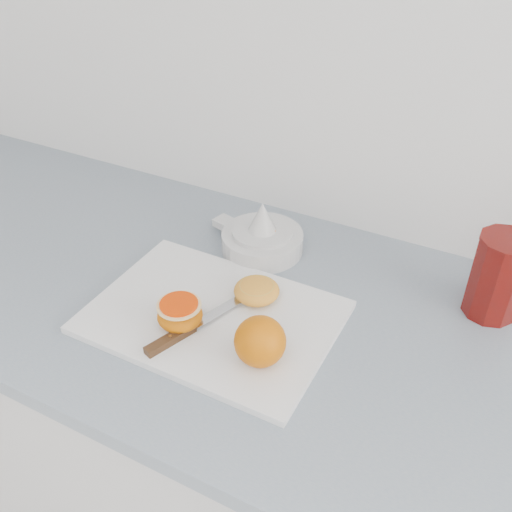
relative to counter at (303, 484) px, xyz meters
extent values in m
cube|color=silver|center=(0.00, 0.00, -0.02)|extent=(2.22, 0.60, 0.86)
cube|color=#8B949B|center=(0.00, 0.00, 0.43)|extent=(2.27, 0.64, 0.03)
cube|color=white|center=(-0.15, -0.07, 0.45)|extent=(0.39, 0.28, 0.01)
sphere|color=#DB6E00|center=(-0.04, -0.12, 0.49)|extent=(0.08, 0.08, 0.08)
ellipsoid|color=#DB6E00|center=(-0.18, -0.11, 0.47)|extent=(0.07, 0.07, 0.04)
cylinder|color=#FFD98E|center=(-0.18, -0.11, 0.50)|extent=(0.07, 0.07, 0.00)
cylinder|color=#DE3D00|center=(-0.18, -0.11, 0.50)|extent=(0.06, 0.06, 0.00)
ellipsoid|color=orange|center=(-0.11, 0.00, 0.47)|extent=(0.08, 0.08, 0.03)
cylinder|color=gold|center=(-0.11, 0.00, 0.48)|extent=(0.06, 0.06, 0.00)
cube|color=#442811|center=(-0.18, -0.15, 0.46)|extent=(0.05, 0.09, 0.01)
cube|color=#B7B7BC|center=(-0.14, -0.06, 0.46)|extent=(0.06, 0.11, 0.00)
cylinder|color=#B7B7BC|center=(-0.18, -0.15, 0.46)|extent=(0.01, 0.01, 0.01)
cylinder|color=white|center=(-0.17, 0.15, 0.46)|extent=(0.15, 0.15, 0.04)
cylinder|color=white|center=(-0.17, 0.15, 0.49)|extent=(0.11, 0.11, 0.01)
cone|color=white|center=(-0.17, 0.15, 0.52)|extent=(0.05, 0.05, 0.06)
cube|color=white|center=(-0.26, 0.17, 0.46)|extent=(0.06, 0.04, 0.02)
ellipsoid|color=#E15C01|center=(-0.16, 0.13, 0.49)|extent=(0.01, 0.01, 0.00)
ellipsoid|color=#E15C01|center=(-0.18, 0.16, 0.49)|extent=(0.01, 0.01, 0.00)
ellipsoid|color=#E15C01|center=(-0.18, 0.13, 0.49)|extent=(0.01, 0.01, 0.00)
ellipsoid|color=#E15C01|center=(-0.15, 0.15, 0.49)|extent=(0.01, 0.01, 0.00)
cylinder|color=#640E0A|center=(0.24, 0.16, 0.51)|extent=(0.09, 0.09, 0.14)
cylinder|color=#DE600C|center=(0.24, 0.16, 0.46)|extent=(0.07, 0.07, 0.02)
cylinder|color=#640E0A|center=(0.24, 0.16, 0.59)|extent=(0.09, 0.09, 0.00)
camera|label=1|loc=(0.23, -0.64, 1.07)|focal=40.00mm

